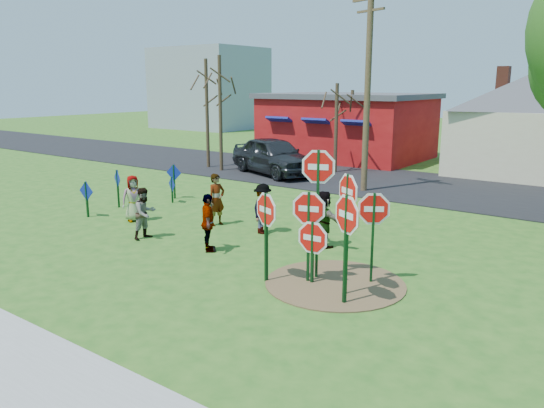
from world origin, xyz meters
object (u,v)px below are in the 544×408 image
at_px(person_b, 217,200).
at_px(stop_sign_d, 374,216).
at_px(suv, 274,156).
at_px(stop_sign_a, 266,218).
at_px(stop_sign_b, 318,181).
at_px(person_a, 133,198).
at_px(utility_pole, 368,86).
at_px(stop_sign_c, 348,206).

bearing_deg(person_b, stop_sign_d, -94.79).
distance_m(person_b, suv, 9.87).
distance_m(stop_sign_a, stop_sign_b, 1.44).
bearing_deg(suv, person_b, -133.67).
height_order(person_a, utility_pole, utility_pole).
height_order(stop_sign_c, suv, stop_sign_c).
bearing_deg(stop_sign_d, utility_pole, 83.80).
relative_size(person_a, utility_pole, 0.18).
bearing_deg(person_a, stop_sign_c, -70.20).
distance_m(person_a, suv, 10.31).
xyz_separation_m(stop_sign_a, stop_sign_c, (1.85, 0.37, 0.45)).
relative_size(stop_sign_a, stop_sign_b, 0.70).
height_order(stop_sign_b, stop_sign_d, stop_sign_b).
distance_m(stop_sign_d, suv, 14.97).
bearing_deg(suv, stop_sign_c, -117.30).
distance_m(person_a, person_b, 2.85).
relative_size(stop_sign_d, utility_pole, 0.27).
bearing_deg(stop_sign_b, stop_sign_d, 1.19).
bearing_deg(stop_sign_d, stop_sign_a, -179.23).
height_order(stop_sign_b, person_b, stop_sign_b).
height_order(person_a, person_b, person_b).
bearing_deg(person_a, stop_sign_a, -75.60).
bearing_deg(stop_sign_a, person_b, 164.43).
bearing_deg(person_b, utility_pole, 0.94).
bearing_deg(utility_pole, person_a, -113.17).
height_order(stop_sign_a, stop_sign_b, stop_sign_b).
relative_size(person_a, person_b, 0.92).
height_order(stop_sign_a, suv, stop_sign_a).
distance_m(stop_sign_b, stop_sign_d, 1.46).
distance_m(person_a, utility_pole, 10.50).
distance_m(stop_sign_b, stop_sign_c, 1.20).
height_order(stop_sign_a, person_b, stop_sign_a).
height_order(stop_sign_a, stop_sign_c, stop_sign_c).
bearing_deg(suv, stop_sign_d, -114.39).
distance_m(person_b, utility_pole, 8.67).
distance_m(stop_sign_b, person_a, 7.89).
distance_m(stop_sign_d, person_a, 8.89).
bearing_deg(stop_sign_b, person_b, 134.95).
bearing_deg(person_a, suv, 38.63).
bearing_deg(utility_pole, stop_sign_b, -69.23).
distance_m(stop_sign_d, person_b, 6.56).
xyz_separation_m(stop_sign_a, utility_pole, (-2.98, 10.89, 2.85)).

